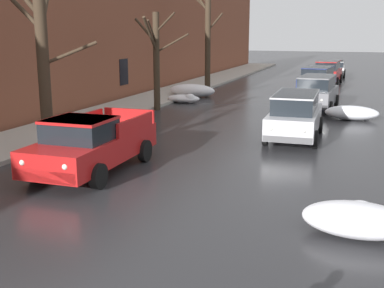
{
  "coord_description": "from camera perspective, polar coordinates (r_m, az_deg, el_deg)",
  "views": [
    {
      "loc": [
        5.34,
        -3.49,
        4.23
      ],
      "look_at": [
        1.2,
        8.2,
        1.34
      ],
      "focal_mm": 45.97,
      "sensor_mm": 36.0,
      "label": 1
    }
  ],
  "objects": [
    {
      "name": "left_sidewalk_slab",
      "position": [
        25.14,
        -10.3,
        3.37
      ],
      "size": [
        3.27,
        80.0,
        0.15
      ],
      "primitive_type": "cube",
      "color": "#A8A399",
      "rests_on": "ground"
    },
    {
      "name": "brick_townhouse_facade",
      "position": [
        25.92,
        -14.95,
        13.53
      ],
      "size": [
        0.63,
        80.0,
        9.24
      ],
      "color": "brown",
      "rests_on": "ground"
    },
    {
      "name": "snow_bank_near_corner_left",
      "position": [
        29.41,
        -0.87,
        5.3
      ],
      "size": [
        2.0,
        1.19,
        0.57
      ],
      "color": "white",
      "rests_on": "ground"
    },
    {
      "name": "snow_bank_along_left_kerb",
      "position": [
        24.88,
        18.1,
        3.43
      ],
      "size": [
        2.51,
        1.22,
        0.68
      ],
      "color": "white",
      "rests_on": "ground"
    },
    {
      "name": "snow_bank_mid_block_left",
      "position": [
        31.9,
        0.02,
        6.22
      ],
      "size": [
        3.05,
        1.3,
        0.83
      ],
      "color": "white",
      "rests_on": "ground"
    },
    {
      "name": "snow_bank_near_corner_right",
      "position": [
        11.02,
        18.64,
        -8.26
      ],
      "size": [
        2.29,
        1.35,
        0.7
      ],
      "color": "white",
      "rests_on": "ground"
    },
    {
      "name": "bare_tree_second_along_sidewalk",
      "position": [
        18.04,
        -16.93,
        9.45
      ],
      "size": [
        3.41,
        1.91,
        5.95
      ],
      "color": "#382B1E",
      "rests_on": "ground"
    },
    {
      "name": "bare_tree_mid_block",
      "position": [
        26.42,
        -4.19,
        10.04
      ],
      "size": [
        3.02,
        2.09,
        5.15
      ],
      "color": "#382B1E",
      "rests_on": "ground"
    },
    {
      "name": "bare_tree_far_down_block",
      "position": [
        34.93,
        1.82,
        12.64
      ],
      "size": [
        2.32,
        1.73,
        7.75
      ],
      "color": "#382B1E",
      "rests_on": "ground"
    },
    {
      "name": "pickup_truck_red_approaching_near_lane",
      "position": [
        15.11,
        -11.6,
        0.03
      ],
      "size": [
        2.28,
        5.17,
        1.76
      ],
      "color": "red",
      "rests_on": "ground"
    },
    {
      "name": "suv_silver_parked_kerbside_close",
      "position": [
        19.83,
        11.89,
        3.41
      ],
      "size": [
        2.12,
        4.88,
        1.82
      ],
      "color": "#B7B7BC",
      "rests_on": "ground"
    },
    {
      "name": "suv_grey_parked_kerbside_mid",
      "position": [
        27.6,
        14.23,
        5.95
      ],
      "size": [
        2.25,
        4.61,
        1.82
      ],
      "color": "slate",
      "rests_on": "ground"
    },
    {
      "name": "suv_darkblue_parked_far_down_block",
      "position": [
        34.45,
        14.35,
        7.3
      ],
      "size": [
        2.36,
        4.85,
        1.82
      ],
      "color": "navy",
      "rests_on": "ground"
    },
    {
      "name": "suv_red_queued_behind_truck",
      "position": [
        41.28,
        15.48,
        8.12
      ],
      "size": [
        2.16,
        4.76,
        1.82
      ],
      "color": "red",
      "rests_on": "ground"
    },
    {
      "name": "sedan_white_at_far_intersection",
      "position": [
        48.02,
        16.2,
        8.43
      ],
      "size": [
        2.08,
        3.92,
        1.42
      ],
      "color": "silver",
      "rests_on": "ground"
    }
  ]
}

